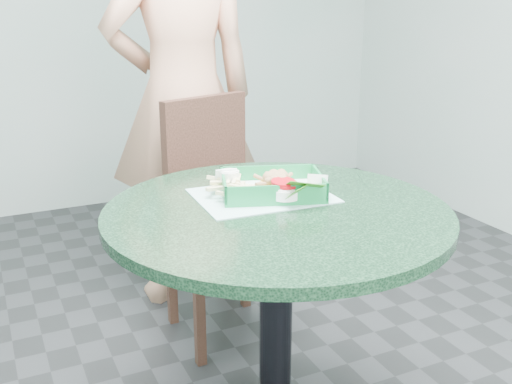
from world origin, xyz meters
name	(u,v)px	position (x,y,z in m)	size (l,w,h in m)	color
cafe_table	(276,274)	(0.00, 0.00, 0.58)	(0.90, 0.90, 0.75)	black
dining_chair	(215,202)	(0.12, 0.76, 0.53)	(0.39, 0.39, 0.93)	#382514
diner_person	(181,57)	(0.11, 1.08, 1.06)	(0.77, 0.51, 2.11)	tan
placemat	(262,202)	(0.01, 0.10, 0.75)	(0.36, 0.27, 0.00)	#A1D6D3
food_basket	(272,196)	(0.03, 0.10, 0.77)	(0.27, 0.20, 0.06)	#117F3E
crab_sandwich	(278,187)	(0.04, 0.08, 0.80)	(0.11, 0.11, 0.07)	#EEC54B
fries_pile	(238,194)	(-0.07, 0.09, 0.79)	(0.12, 0.13, 0.05)	beige
sauce_ramekin	(228,187)	(-0.08, 0.14, 0.80)	(0.06, 0.06, 0.03)	white
garnish_cup	(297,195)	(0.07, 0.02, 0.79)	(0.12, 0.11, 0.05)	white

